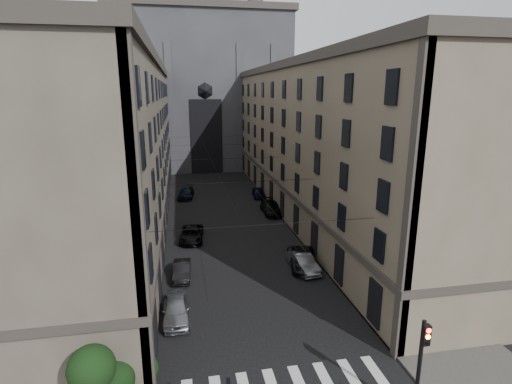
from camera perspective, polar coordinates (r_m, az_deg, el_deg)
sidewalk_left at (r=51.13m, az=-16.50°, el=-3.84°), size 7.00×80.00×0.15m
sidewalk_right at (r=53.15m, az=6.64°, el=-2.66°), size 7.00×80.00×0.15m
building_left at (r=49.58m, az=-20.65°, el=6.28°), size 13.60×60.60×18.85m
building_right at (r=52.23m, az=10.04°, el=7.33°), size 13.60×60.60×18.85m
gothic_tower at (r=87.62m, az=-7.82°, el=15.62°), size 35.00×23.00×58.00m
traffic_light_right at (r=21.58m, az=22.55°, el=-21.05°), size 0.34×0.50×5.20m
shrub_cluster at (r=22.43m, az=-19.73°, el=-23.96°), size 3.90×4.40×3.90m
tram_wires at (r=49.05m, az=-4.82°, el=4.59°), size 14.00×60.00×0.43m
car_left_near at (r=29.20m, az=-11.34°, el=-16.10°), size 1.90×4.59×1.55m
car_left_midnear at (r=34.97m, az=-10.53°, el=-10.95°), size 1.61×4.08×1.32m
car_left_midfar at (r=42.99m, az=-9.18°, el=-5.96°), size 2.84×5.32×1.42m
car_left_far at (r=60.17m, az=-9.97°, el=-0.12°), size 2.77×5.39×1.50m
car_right_near at (r=35.93m, az=6.76°, el=-9.96°), size 2.08×4.62×1.47m
car_right_midnear at (r=36.53m, az=6.80°, el=-9.52°), size 3.20×5.68×1.50m
car_right_midfar at (r=51.56m, az=2.20°, el=-2.26°), size 2.25×5.51×1.60m
car_right_far at (r=59.54m, az=0.38°, el=-0.08°), size 1.95×4.31×1.44m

